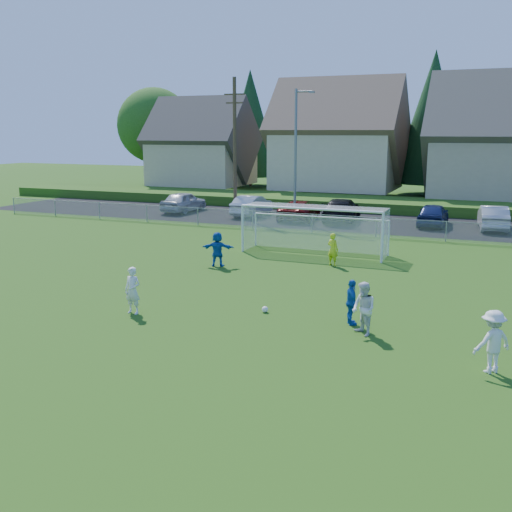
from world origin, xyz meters
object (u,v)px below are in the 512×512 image
object	(u,v)px
car_d	(342,210)
player_white_c	(492,342)
car_e	(433,215)
player_blue_a	(351,302)
car_c	(299,210)
player_white_b	(364,309)
player_blue_b	(218,249)
soccer_goal	(315,222)
car_f	(493,218)
car_b	(252,206)
player_white_a	(133,290)
goalkeeper	(333,249)
soccer_ball	(265,309)
car_a	(184,202)

from	to	relation	value
car_d	player_white_c	bearing A→B (deg)	107.17
car_e	player_blue_a	bearing A→B (deg)	89.17
player_blue_a	car_c	distance (m)	23.66
player_white_b	player_blue_b	xyz separation A→B (m)	(-8.44, 7.00, -0.02)
car_c	soccer_goal	world-z (taller)	soccer_goal
player_blue_b	car_f	xyz separation A→B (m)	(11.71, 16.31, -0.04)
car_c	car_b	bearing A→B (deg)	-12.86
car_c	player_white_a	bearing A→B (deg)	89.59
player_blue_b	player_blue_a	bearing A→B (deg)	128.51
player_white_a	car_b	distance (m)	24.78
car_c	car_f	distance (m)	12.89
player_blue_a	car_c	world-z (taller)	player_blue_a
goalkeeper	soccer_goal	size ratio (longest dim) A/B	0.21
player_white_b	car_f	world-z (taller)	player_white_b
player_white_c	car_e	bearing A→B (deg)	-121.09
player_white_b	soccer_goal	distance (m)	12.79
player_white_b	car_f	size ratio (longest dim) A/B	0.36
player_blue_a	player_blue_b	size ratio (longest dim) A/B	0.93
car_b	soccer_goal	xyz separation A→B (m)	(8.43, -11.60, 0.87)
car_e	soccer_goal	xyz separation A→B (m)	(-4.65, -11.66, 0.86)
car_e	player_white_b	bearing A→B (deg)	90.62
player_blue_a	goalkeeper	xyz separation A→B (m)	(-2.88, 8.28, 0.02)
player_white_a	soccer_goal	distance (m)	12.85
soccer_ball	car_f	xyz separation A→B (m)	(6.95, 22.29, 0.67)
goalkeeper	car_d	xyz separation A→B (m)	(-3.22, 14.13, 0.01)
car_a	goalkeeper	bearing A→B (deg)	139.24
player_white_c	car_e	distance (m)	25.35
car_a	car_f	distance (m)	22.56
car_e	soccer_goal	world-z (taller)	soccer_goal
player_white_c	soccer_ball	bearing A→B (deg)	-60.38
player_white_a	player_white_c	size ratio (longest dim) A/B	0.97
soccer_ball	player_white_c	world-z (taller)	player_white_c
player_white_a	car_b	world-z (taller)	player_white_a
player_white_b	soccer_goal	xyz separation A→B (m)	(-5.11, 11.70, 0.78)
car_a	car_e	distance (m)	18.83
player_white_a	goalkeeper	world-z (taller)	player_white_a
car_b	car_c	xyz separation A→B (m)	(3.93, -0.57, -0.07)
soccer_ball	goalkeeper	size ratio (longest dim) A/B	0.14
soccer_ball	goalkeeper	distance (m)	8.16
player_white_a	player_white_c	xyz separation A→B (m)	(11.65, -0.82, 0.03)
car_a	car_b	world-z (taller)	car_a
goalkeeper	soccer_goal	distance (m)	3.15
soccer_ball	car_a	xyz separation A→B (m)	(-15.60, 22.18, 0.70)
player_white_a	car_f	bearing A→B (deg)	67.47
car_e	car_f	world-z (taller)	car_f
player_white_a	car_f	size ratio (longest dim) A/B	0.35
player_blue_b	car_f	distance (m)	20.08
goalkeeper	car_e	distance (m)	14.52
car_c	car_f	world-z (taller)	car_f
player_white_c	car_d	size ratio (longest dim) A/B	0.31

